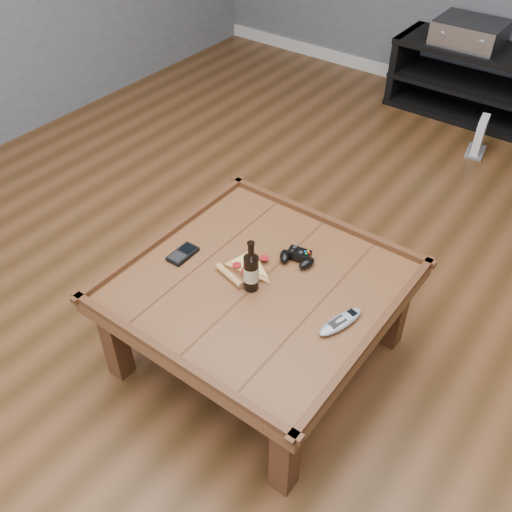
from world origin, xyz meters
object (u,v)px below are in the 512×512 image
Objects in this scene: pizza_slice at (247,267)px; coffee_table at (260,292)px; game_controller at (297,257)px; av_receiver at (470,32)px; media_console at (491,87)px; smartphone at (183,254)px; remote_control at (341,322)px; beer_bottle at (251,270)px; game_console at (479,138)px.

coffee_table is at bearing -5.03° from pizza_slice.
game_controller is at bearing 62.71° from pizza_slice.
pizza_slice is at bearing -87.18° from av_receiver.
media_console is 2.57m from game_controller.
coffee_table is at bearing -115.25° from game_controller.
pizza_slice is 0.27m from smartphone.
media_console is at bearing 112.73° from remote_control.
beer_bottle is 2.34m from game_console.
coffee_table is 0.16m from beer_bottle.
beer_bottle is 0.35m from smartphone.
pizza_slice reaches higher than game_console.
remote_control is (0.45, -0.04, 0.01)m from pizza_slice.
media_console is 10.57× the size of smartphone.
smartphone is at bearing -146.62° from pizza_slice.
game_controller is at bearing 31.65° from smartphone.
game_controller is (0.05, -2.56, 0.22)m from media_console.
av_receiver is at bearing 117.19° from game_console.
beer_bottle is 1.40× the size of game_controller.
av_receiver reaches higher than coffee_table.
media_console is 2.73m from pizza_slice.
pizza_slice is at bearing -91.82° from media_console.
av_receiver is 1.80× the size of game_console.
game_console is (0.13, 2.25, -0.28)m from coffee_table.
coffee_table is at bearing -165.94° from remote_control.
remote_control is (0.71, 0.06, 0.01)m from smartphone.
beer_bottle reaches higher than smartphone.
game_console is (0.14, 2.30, -0.43)m from beer_bottle.
remote_control is at bearing 3.83° from smartphone.
pizza_slice is 0.45m from remote_control.
av_receiver is 0.77m from game_console.
beer_bottle reaches higher than game_controller.
game_console is at bearing 77.43° from game_controller.
remote_control is 0.47× the size of av_receiver.
pizza_slice is at bearing 136.70° from beer_bottle.
smartphone is 0.71m from remote_control.
game_console is at bearing 97.94° from pizza_slice.
remote_control is at bearing 9.03° from pizza_slice.
av_receiver reaches higher than game_controller.
remote_control is at bearing -93.92° from game_console.
av_receiver is at bearing 106.83° from pizza_slice.
smartphone is (-0.34, -0.06, 0.07)m from coffee_table.
game_controller reaches higher than remote_control.
pizza_slice is (-0.09, 0.03, 0.07)m from coffee_table.
game_console is at bearing 77.58° from smartphone.
smartphone is at bearing -111.48° from game_console.
game_console is (0.48, 2.31, -0.35)m from smartphone.
remote_control is at bearing -82.44° from media_console.
pizza_slice is (-0.09, -2.72, 0.21)m from media_console.
remote_control is at bearing 6.11° from beer_bottle.
beer_bottle is at bearing -113.66° from game_controller.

